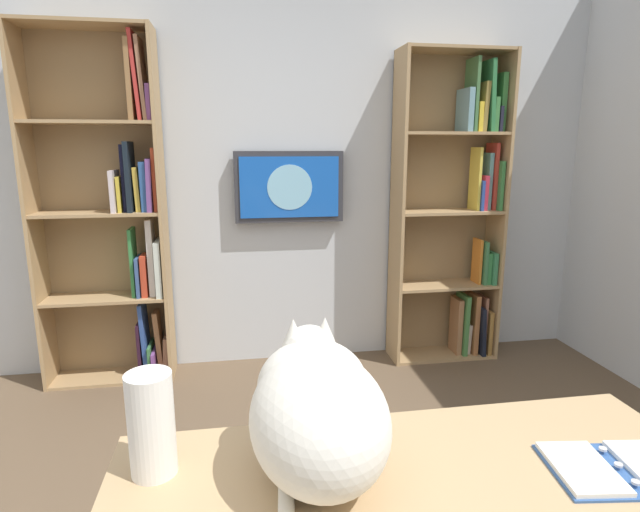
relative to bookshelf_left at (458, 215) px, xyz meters
The scene contains 7 objects.
wall_back 1.29m from the bookshelf_left, ahead, with size 4.52×0.06×2.70m, color silver.
bookshelf_left is the anchor object (origin of this frame).
bookshelf_right 2.29m from the bookshelf_left, ahead, with size 0.79×0.28×2.21m.
wall_mounted_tv 1.21m from the bookshelf_left, ahead, with size 0.73×0.07×0.47m.
cat 2.64m from the bookshelf_left, 58.63° to the left, with size 0.33×0.59×0.35m.
open_binder 2.49m from the bookshelf_left, 74.84° to the left, with size 0.36×0.26×0.02m.
paper_towel_roll 2.82m from the bookshelf_left, 51.29° to the left, with size 0.11×0.11×0.26m, color white.
Camera 1 is at (0.31, 1.29, 1.52)m, focal length 28.56 mm.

